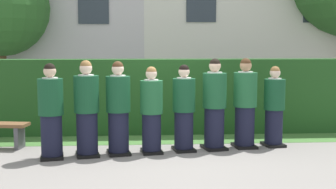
{
  "coord_description": "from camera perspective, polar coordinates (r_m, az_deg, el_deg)",
  "views": [
    {
      "loc": [
        -0.5,
        -7.91,
        1.92
      ],
      "look_at": [
        0.0,
        0.0,
        1.05
      ],
      "focal_mm": 47.21,
      "sensor_mm": 36.0,
      "label": 1
    }
  ],
  "objects": [
    {
      "name": "student_front_row_1",
      "position": [
        7.82,
        -10.45,
        -2.07
      ],
      "size": [
        0.47,
        0.55,
        1.68
      ],
      "color": "black",
      "rests_on": "ground"
    },
    {
      "name": "student_front_row_7",
      "position": [
        8.71,
        13.54,
        -1.75
      ],
      "size": [
        0.42,
        0.49,
        1.54
      ],
      "color": "black",
      "rests_on": "ground"
    },
    {
      "name": "student_front_row_3",
      "position": [
        7.93,
        -2.15,
        -2.29
      ],
      "size": [
        0.42,
        0.52,
        1.56
      ],
      "color": "black",
      "rests_on": "ground"
    },
    {
      "name": "oak_tree_left",
      "position": [
        13.5,
        -20.86,
        10.42
      ],
      "size": [
        2.75,
        2.75,
        4.38
      ],
      "color": "brown",
      "rests_on": "ground"
    },
    {
      "name": "lawn_strip",
      "position": [
        9.14,
        -0.4,
        -5.83
      ],
      "size": [
        10.28,
        0.9,
        0.01
      ],
      "primitive_type": "cube",
      "color": "#477A38",
      "rests_on": "ground"
    },
    {
      "name": "student_front_row_2",
      "position": [
        7.87,
        -6.44,
        -2.03
      ],
      "size": [
        0.47,
        0.56,
        1.66
      ],
      "color": "black",
      "rests_on": "ground"
    },
    {
      "name": "ground_plane",
      "position": [
        8.16,
        0.0,
        -7.35
      ],
      "size": [
        60.0,
        60.0,
        0.0
      ],
      "primitive_type": "plane",
      "color": "gray"
    },
    {
      "name": "student_front_row_6",
      "position": [
        8.48,
        9.91,
        -1.35
      ],
      "size": [
        0.44,
        0.52,
        1.7
      ],
      "color": "black",
      "rests_on": "ground"
    },
    {
      "name": "hedge",
      "position": [
        9.8,
        -0.67,
        -0.19
      ],
      "size": [
        10.28,
        0.7,
        1.64
      ],
      "color": "#214C1E",
      "rests_on": "ground"
    },
    {
      "name": "student_front_row_0",
      "position": [
        7.79,
        -14.87,
        -2.37
      ],
      "size": [
        0.45,
        0.55,
        1.64
      ],
      "color": "black",
      "rests_on": "ground"
    },
    {
      "name": "school_building_main",
      "position": [
        15.65,
        -13.35,
        11.56
      ],
      "size": [
        5.73,
        4.3,
        6.66
      ],
      "color": "silver",
      "rests_on": "ground"
    },
    {
      "name": "student_front_row_5",
      "position": [
        8.25,
        6.02,
        -1.51
      ],
      "size": [
        0.49,
        0.57,
        1.7
      ],
      "color": "black",
      "rests_on": "ground"
    },
    {
      "name": "student_front_row_4",
      "position": [
        8.09,
        2.06,
        -2.02
      ],
      "size": [
        0.44,
        0.51,
        1.59
      ],
      "color": "black",
      "rests_on": "ground"
    }
  ]
}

